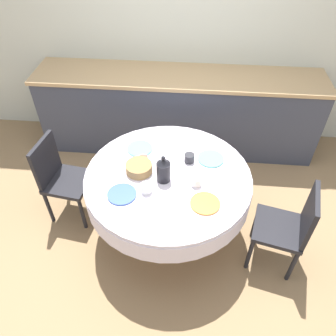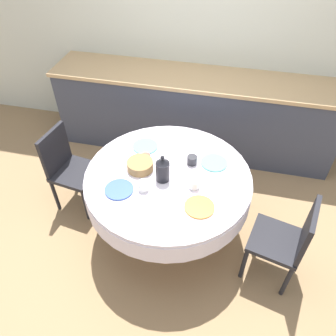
% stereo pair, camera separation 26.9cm
% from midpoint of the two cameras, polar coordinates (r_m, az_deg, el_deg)
% --- Properties ---
extents(ground_plane, '(12.00, 12.00, 0.00)m').
position_cam_midpoint_polar(ground_plane, '(3.30, -2.37, -10.54)').
color(ground_plane, '#8E704C').
extents(wall_back, '(7.00, 0.05, 2.60)m').
position_cam_midpoint_polar(wall_back, '(3.89, 0.28, 22.64)').
color(wall_back, beige).
rests_on(wall_back, ground_plane).
extents(kitchen_counter, '(3.24, 0.64, 0.96)m').
position_cam_midpoint_polar(kitchen_counter, '(3.96, -0.18, 9.72)').
color(kitchen_counter, '#383D4C').
rests_on(kitchen_counter, ground_plane).
extents(dining_table, '(1.42, 1.42, 0.74)m').
position_cam_midpoint_polar(dining_table, '(2.83, -2.72, -3.11)').
color(dining_table, olive).
rests_on(dining_table, ground_plane).
extents(chair_left, '(0.48, 0.48, 0.87)m').
position_cam_midpoint_polar(chair_left, '(2.84, 17.86, -9.69)').
color(chair_left, black).
rests_on(chair_left, ground_plane).
extents(chair_right, '(0.45, 0.45, 0.87)m').
position_cam_midpoint_polar(chair_right, '(3.30, -20.47, -1.40)').
color(chair_right, black).
rests_on(chair_right, ground_plane).
extents(plate_near_left, '(0.23, 0.23, 0.01)m').
position_cam_midpoint_polar(plate_near_left, '(2.62, -10.97, -4.66)').
color(plate_near_left, '#3856AD').
rests_on(plate_near_left, dining_table).
extents(cup_near_left, '(0.09, 0.09, 0.08)m').
position_cam_midpoint_polar(cup_near_left, '(2.60, -6.76, -3.62)').
color(cup_near_left, white).
rests_on(cup_near_left, dining_table).
extents(plate_near_right, '(0.23, 0.23, 0.01)m').
position_cam_midpoint_polar(plate_near_right, '(2.52, 3.44, -6.32)').
color(plate_near_right, orange).
rests_on(plate_near_right, dining_table).
extents(cup_near_right, '(0.09, 0.09, 0.08)m').
position_cam_midpoint_polar(cup_near_right, '(2.64, 2.06, -2.42)').
color(cup_near_right, white).
rests_on(cup_near_right, dining_table).
extents(plate_far_left, '(0.23, 0.23, 0.01)m').
position_cam_midpoint_polar(plate_far_left, '(3.01, -7.50, 3.28)').
color(plate_far_left, '#60BCB7').
rests_on(plate_far_left, dining_table).
extents(cup_far_left, '(0.09, 0.09, 0.08)m').
position_cam_midpoint_polar(cup_far_left, '(2.83, -7.08, 1.12)').
color(cup_far_left, '#CC4C3D').
rests_on(cup_far_left, dining_table).
extents(plate_far_right, '(0.23, 0.23, 0.01)m').
position_cam_midpoint_polar(plate_far_right, '(2.89, 4.85, 1.51)').
color(plate_far_right, '#60BCB7').
rests_on(plate_far_right, dining_table).
extents(cup_far_right, '(0.09, 0.09, 0.08)m').
position_cam_midpoint_polar(cup_far_right, '(2.84, 1.05, 1.63)').
color(cup_far_right, '#28282D').
rests_on(cup_far_right, dining_table).
extents(coffee_carafe, '(0.11, 0.11, 0.25)m').
position_cam_midpoint_polar(coffee_carafe, '(2.63, -3.72, -0.49)').
color(coffee_carafe, black).
rests_on(coffee_carafe, dining_table).
extents(bread_basket, '(0.22, 0.22, 0.08)m').
position_cam_midpoint_polar(bread_basket, '(2.77, -7.86, -0.12)').
color(bread_basket, olive).
rests_on(bread_basket, dining_table).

